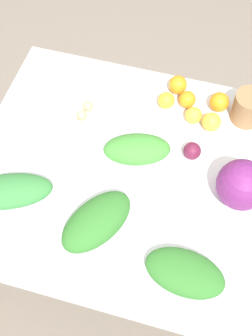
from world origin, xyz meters
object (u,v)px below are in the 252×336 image
Objects in this scene: greens_bunch_chard at (97,221)px; orange_2 at (194,115)px; orange_3 at (166,100)px; greens_bunch_dandelion at (8,191)px; greens_bunch_scallion at (185,273)px; beet_root at (192,151)px; orange_1 at (187,99)px; orange_4 at (178,85)px; paper_bag at (249,108)px; egg_carton at (74,122)px; greens_bunch_kale at (137,149)px; orange_5 at (211,122)px; orange_0 at (219,102)px; cabbage_purple at (242,184)px.

orange_2 is at bearing 67.60° from greens_bunch_chard.
greens_bunch_dandelion is at bearing -128.09° from orange_3.
beet_root is (-0.08, 0.49, -0.00)m from greens_bunch_scallion.
greens_bunch_scallion is 0.36m from greens_bunch_chard.
orange_4 is (-0.06, 0.07, 0.00)m from orange_1.
paper_bag is 0.45× the size of greens_bunch_chard.
greens_bunch_scallion is (0.57, -0.50, -0.01)m from egg_carton.
greens_bunch_kale reaches higher than orange_3.
greens_bunch_kale is at bearing -113.87° from orange_1.
orange_3 is (0.11, 0.62, -0.01)m from greens_bunch_chard.
egg_carton is 0.88× the size of greens_bunch_chard.
orange_5 is at bearing 60.57° from greens_bunch_chard.
orange_2 is at bearing 167.35° from orange_5.
orange_4 is at bearing 165.75° from orange_0.
greens_bunch_chard reaches higher than orange_0.
greens_bunch_kale is 3.68× the size of orange_2.
cabbage_purple is at bearing -86.51° from paper_bag.
orange_1 reaches higher than beet_root.
greens_bunch_chard is (-0.34, 0.10, 0.01)m from greens_bunch_scallion.
cabbage_purple is 0.48m from orange_1.
paper_bag reaches higher than egg_carton.
cabbage_purple reaches higher than orange_5.
greens_bunch_scallion is 0.50m from beet_root.
cabbage_purple reaches higher than orange_2.
egg_carton is 0.62m from orange_0.
orange_3 is at bearing 125.12° from beet_root.
paper_bag is at bearing 34.62° from orange_5.
egg_carton is 0.76m from greens_bunch_scallion.
orange_3 is 0.21m from orange_5.
cabbage_purple reaches higher than greens_bunch_dandelion.
orange_0 is at bearing 63.91° from greens_bunch_chard.
greens_bunch_kale is at bearing -164.60° from beet_root.
orange_2 is (0.24, 0.58, -0.01)m from greens_bunch_chard.
greens_bunch_kale is (-0.39, -0.31, -0.02)m from paper_bag.
orange_0 is 1.15× the size of orange_1.
paper_bag is at bearing 54.26° from beet_root.
beet_root is at bearing -68.13° from orange_4.
orange_0 is at bearing 83.42° from orange_5.
greens_bunch_kale is (-0.28, 0.44, 0.01)m from greens_bunch_scallion.
paper_bag is 1.87× the size of orange_2.
cabbage_purple is at bearing -33.30° from beet_root.
orange_0 is at bearing 126.44° from egg_carton.
egg_carton is at bearing 179.73° from beet_root.
greens_bunch_chard is at bearing -116.09° from orange_0.
orange_5 is (-0.03, 0.65, 0.00)m from greens_bunch_scallion.
orange_2 is at bearing 121.24° from egg_carton.
egg_carton is 0.39m from greens_bunch_dandelion.
orange_4 reaches higher than beet_root.
orange_2 is at bearing 98.88° from greens_bunch_scallion.
egg_carton is at bearing -139.21° from orange_4.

